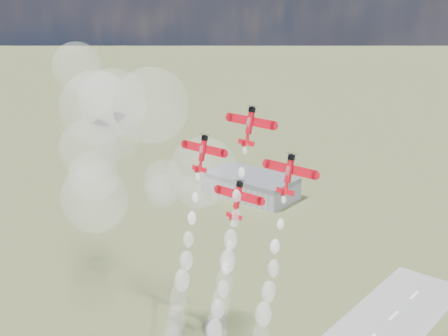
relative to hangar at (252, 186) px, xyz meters
The scene contains 8 objects.
hangar is the anchor object (origin of this frame).
plane_lead 217.20m from the hangar, 54.28° to the right, with size 13.15×5.03×9.22m.
plane_left 208.89m from the hangar, 57.78° to the right, with size 13.15×5.03×9.22m.
plane_right 222.73m from the hangar, 51.77° to the right, with size 13.15×5.03×9.22m.
plane_slot 214.24m from the hangar, 55.04° to the right, with size 13.15×5.03×9.22m.
smoke_trail_lead 212.85m from the hangar, 55.91° to the right, with size 5.21×14.65×45.56m.
smoke_trail_left 206.11m from the hangar, 59.36° to the right, with size 5.60×14.64×45.14m.
drifted_smoke_cloud 186.50m from the hangar, 67.32° to the right, with size 63.38×37.95×54.53m.
Camera 1 is at (80.79, -96.88, 132.01)m, focal length 50.00 mm.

